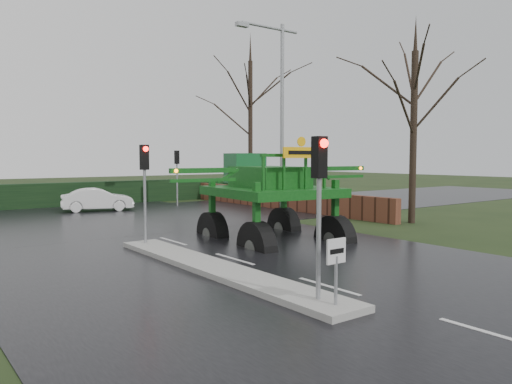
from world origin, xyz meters
TOP-DOWN VIEW (x-y plane):
  - ground at (0.00, 0.00)m, footprint 140.00×140.00m
  - road_main at (0.00, 10.00)m, footprint 14.00×80.00m
  - road_cross at (0.00, 16.00)m, footprint 80.00×12.00m
  - median_island at (-1.30, 3.00)m, footprint 1.20×10.00m
  - hedge_row at (0.00, 24.00)m, footprint 44.00×0.90m
  - brick_wall at (10.50, 16.00)m, footprint 0.40×20.00m
  - keep_left_sign at (-1.30, -1.50)m, footprint 0.50×0.07m
  - traffic_signal_near at (-1.30, -1.01)m, footprint 0.26×0.33m
  - traffic_signal_mid at (-1.30, 7.49)m, footprint 0.26×0.33m
  - traffic_signal_far at (6.50, 20.01)m, footprint 0.26×0.33m
  - street_light_right at (8.19, 12.00)m, footprint 3.85×0.30m
  - tree_right_near at (11.50, 6.00)m, footprint 5.60×5.60m
  - tree_right_far at (13.00, 21.00)m, footprint 7.00×7.00m
  - crop_sprayer at (1.59, 5.19)m, footprint 8.48×5.67m
  - white_sedan at (1.36, 19.97)m, footprint 4.19×2.35m

SIDE VIEW (x-z plane):
  - ground at x=0.00m, z-range 0.00..0.00m
  - white_sedan at x=1.36m, z-range -0.65..0.65m
  - road_main at x=0.00m, z-range -0.01..0.01m
  - road_cross at x=0.00m, z-range 0.00..0.02m
  - median_island at x=-1.30m, z-range 0.01..0.17m
  - brick_wall at x=10.50m, z-range 0.00..1.20m
  - hedge_row at x=0.00m, z-range 0.00..1.50m
  - keep_left_sign at x=-1.30m, z-range 0.38..1.73m
  - crop_sprayer at x=1.59m, z-range -0.13..4.63m
  - traffic_signal_near at x=-1.30m, z-range 0.83..4.35m
  - traffic_signal_mid at x=-1.30m, z-range 0.83..4.35m
  - traffic_signal_far at x=6.50m, z-range 0.83..4.35m
  - tree_right_near at x=11.50m, z-range 0.38..10.02m
  - street_light_right at x=8.19m, z-range 0.99..10.99m
  - tree_right_far at x=13.00m, z-range 0.47..12.52m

